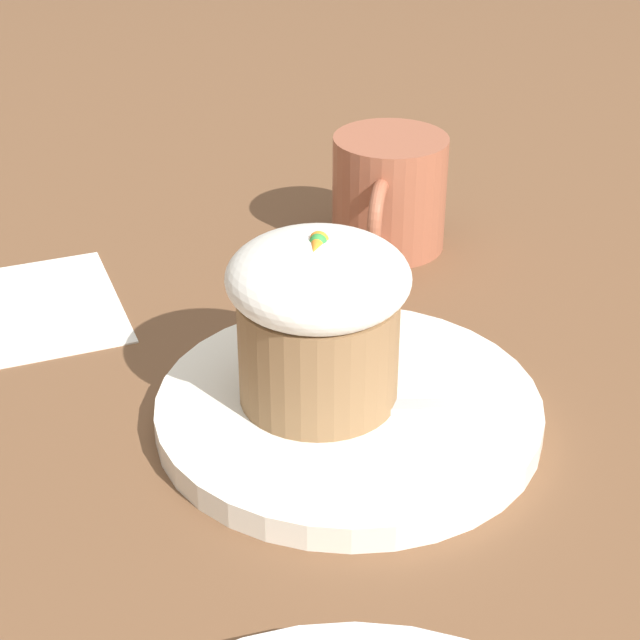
# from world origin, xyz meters

# --- Properties ---
(ground_plane) EXTENTS (4.00, 4.00, 0.00)m
(ground_plane) POSITION_xyz_m (0.00, 0.00, 0.00)
(ground_plane) COLOR brown
(dessert_plate) EXTENTS (0.22, 0.22, 0.02)m
(dessert_plate) POSITION_xyz_m (0.00, 0.00, 0.01)
(dessert_plate) COLOR white
(dessert_plate) RESTS_ON ground_plane
(carrot_cake) EXTENTS (0.10, 0.10, 0.10)m
(carrot_cake) POSITION_xyz_m (-0.00, -0.02, 0.07)
(carrot_cake) COLOR olive
(carrot_cake) RESTS_ON dessert_plate
(spoon) EXTENTS (0.05, 0.12, 0.01)m
(spoon) POSITION_xyz_m (0.01, 0.01, 0.02)
(spoon) COLOR #B7B7BC
(spoon) RESTS_ON dessert_plate
(coffee_cup) EXTENTS (0.12, 0.08, 0.08)m
(coffee_cup) POSITION_xyz_m (-0.23, -0.01, 0.04)
(coffee_cup) COLOR #9E563D
(coffee_cup) RESTS_ON ground_plane
(paper_napkin) EXTENTS (0.18, 0.17, 0.00)m
(paper_napkin) POSITION_xyz_m (-0.08, -0.23, 0.00)
(paper_napkin) COLOR white
(paper_napkin) RESTS_ON ground_plane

